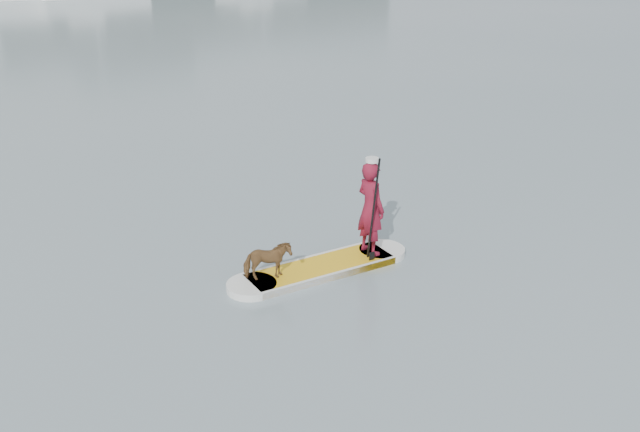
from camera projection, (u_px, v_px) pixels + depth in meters
ground at (383, 269)px, 11.88m from camera, size 140.00×140.00×0.00m
paddleboard at (320, 268)px, 11.79m from camera, size 3.29×1.07×0.12m
paddler at (371, 208)px, 11.91m from camera, size 0.39×0.60×1.63m
white_cap at (372, 160)px, 11.58m from camera, size 0.22×0.22×0.07m
dog at (267, 261)px, 11.20m from camera, size 0.82×0.60×0.63m
paddle at (373, 223)px, 11.69m from camera, size 0.10×0.30×2.00m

